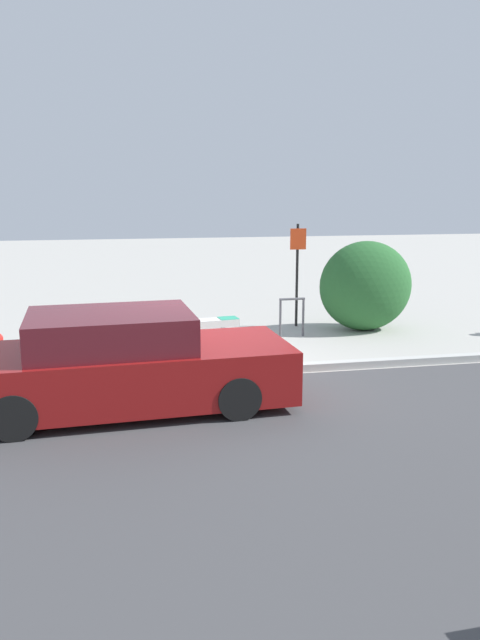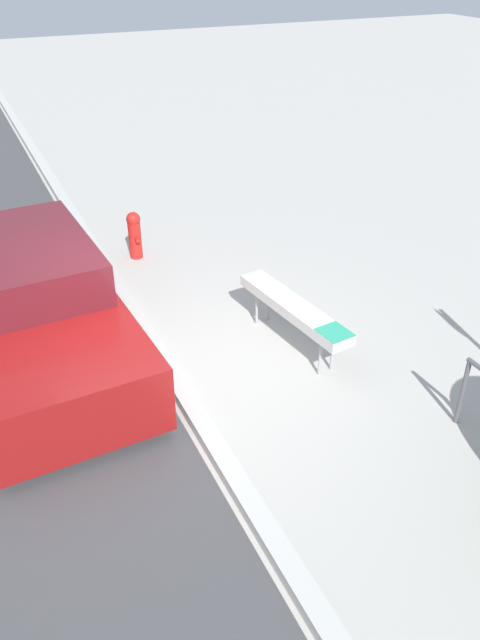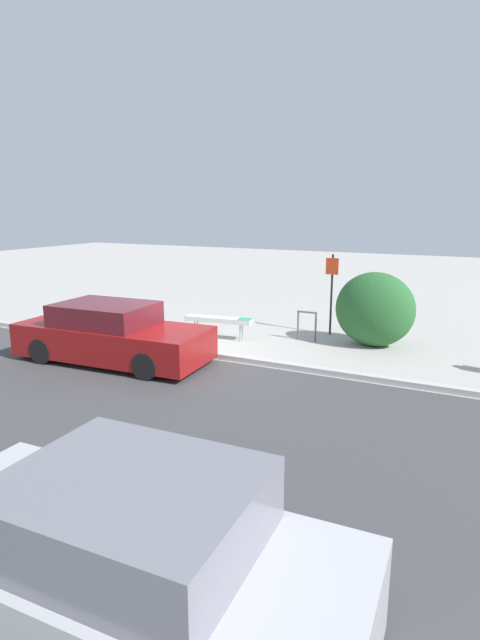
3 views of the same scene
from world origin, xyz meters
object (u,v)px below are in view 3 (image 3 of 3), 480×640
(bike_rack, at_px, (307,323))
(fire_hydrant, at_px, (101,320))
(sign_post, at_px, (332,287))
(parked_car_near, at_px, (112,335))
(bench, at_px, (219,320))
(parked_car_across, at_px, (122,566))

(bike_rack, xyz_separation_m, fire_hydrant, (-5.54, -1.92, -0.09))
(sign_post, relative_size, parked_car_near, 0.49)
(fire_hydrant, bearing_deg, sign_post, 25.90)
(bench, bearing_deg, sign_post, 27.59)
(bike_rack, bearing_deg, parked_car_across, -79.95)
(sign_post, bearing_deg, fire_hydrant, -154.10)
(sign_post, relative_size, fire_hydrant, 3.01)
(bench, relative_size, fire_hydrant, 2.53)
(parked_car_across, bearing_deg, fire_hydrant, -49.40)
(parked_car_across, bearing_deg, sign_post, -84.59)
(bike_rack, relative_size, fire_hydrant, 1.08)
(bench, distance_m, parked_car_near, 3.19)
(bike_rack, height_order, fire_hydrant, bike_rack)
(bike_rack, xyz_separation_m, parked_car_near, (-3.55, -3.80, 0.14))
(bench, relative_size, parked_car_near, 0.41)
(bench, relative_size, sign_post, 0.84)
(bench, bearing_deg, parked_car_near, -120.97)
(fire_hydrant, xyz_separation_m, parked_car_near, (1.99, -1.88, 0.23))
(parked_car_across, bearing_deg, bike_rack, -81.75)
(bike_rack, height_order, parked_car_near, parked_car_near)
(parked_car_near, bearing_deg, bike_rack, 43.88)
(bench, height_order, fire_hydrant, fire_hydrant)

